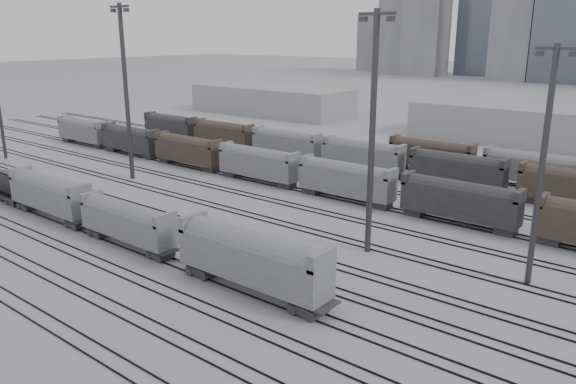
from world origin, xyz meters
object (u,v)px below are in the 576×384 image
Objects in this scene: hopper_car_b at (127,220)px; light_mast_c at (372,129)px; hopper_car_c at (252,256)px; hopper_car_a at (50,193)px.

light_mast_c reaches higher than hopper_car_b.
hopper_car_a is at bearing 180.00° from hopper_car_c.
hopper_car_c reaches higher than hopper_car_a.
hopper_car_a is at bearing -157.81° from light_mast_c.
hopper_car_b is at bearing -180.00° from hopper_car_c.
hopper_car_b is (16.60, -0.00, -0.26)m from hopper_car_a.
hopper_car_b is at bearing -144.42° from light_mast_c.
light_mast_c is at bearing 79.24° from hopper_car_c.
hopper_car_b is 0.86× the size of hopper_car_c.
light_mast_c is at bearing 35.58° from hopper_car_b.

